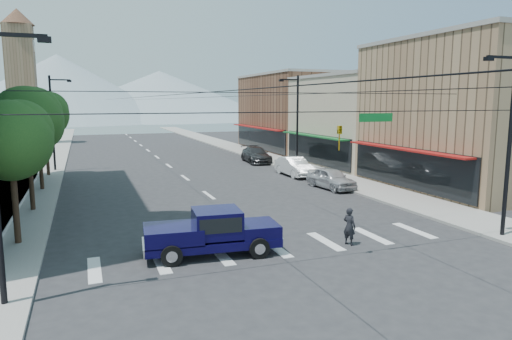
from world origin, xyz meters
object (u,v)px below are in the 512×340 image
object	(u,v)px
pickup_truck	(212,231)
parked_car_mid	(295,167)
parked_car_near	(331,178)
pedestrian	(349,226)
parked_car_far	(256,155)

from	to	relation	value
pickup_truck	parked_car_mid	bearing A→B (deg)	60.58
pickup_truck	parked_car_near	world-z (taller)	pickup_truck
pedestrian	parked_car_far	xyz separation A→B (m)	(6.22, 28.58, -0.04)
pedestrian	parked_car_mid	distance (m)	19.88
pickup_truck	parked_car_mid	xyz separation A→B (m)	(12.55, 17.95, -0.20)
parked_car_near	parked_car_mid	distance (m)	6.46
pickup_truck	parked_car_mid	world-z (taller)	pickup_truck
pickup_truck	parked_car_far	size ratio (longest dim) A/B	1.05
parked_car_mid	parked_car_far	xyz separation A→B (m)	(0.00, 9.70, 0.00)
parked_car_near	parked_car_mid	world-z (taller)	parked_car_mid
parked_car_near	parked_car_mid	size ratio (longest dim) A/B	0.92
pickup_truck	pedestrian	distance (m)	6.40
pedestrian	parked_car_near	bearing A→B (deg)	-50.47
pickup_truck	pedestrian	xyz separation A→B (m)	(6.33, -0.94, -0.16)
pickup_truck	parked_car_near	distance (m)	17.02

